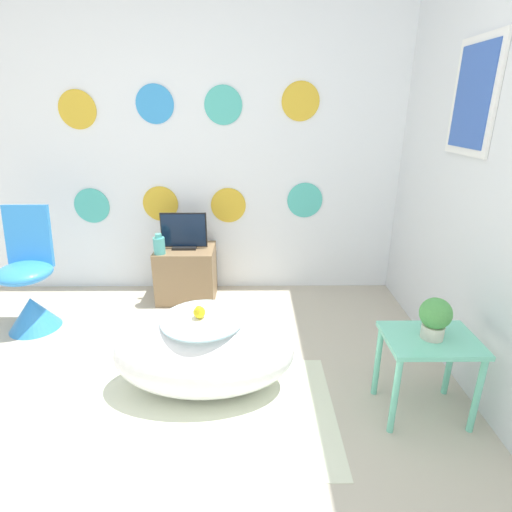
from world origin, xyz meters
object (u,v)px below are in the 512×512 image
Objects in this scene: chair at (30,292)px; potted_plant_left at (435,317)px; tv at (184,233)px; vase at (159,245)px; bathtub at (204,352)px.

chair is 4.17× the size of potted_plant_left.
vase is (-0.17, -0.13, -0.06)m from tv.
tv reaches higher than potted_plant_left.
tv is 2.27× the size of vase.
chair is at bearing -158.04° from vase.
vase is (-0.45, 1.02, 0.28)m from bathtub.
bathtub is 6.20× the size of vase.
chair is 1.17m from tv.
potted_plant_left is at bearing -43.64° from tv.
vase is 0.77× the size of potted_plant_left.
chair is at bearing 152.50° from bathtub.
tv is (-0.28, 1.15, 0.33)m from bathtub.
vase is at bearing -143.60° from tv.
tv is 1.74× the size of potted_plant_left.
chair is (-1.30, 0.68, 0.04)m from bathtub.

